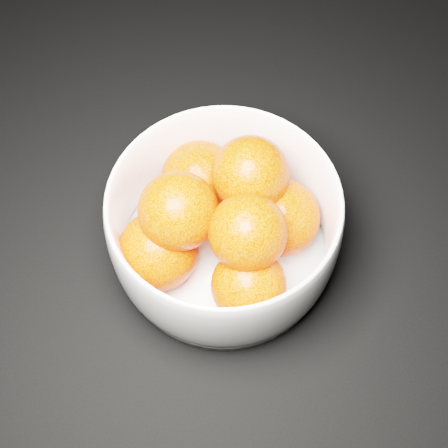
% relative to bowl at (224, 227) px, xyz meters
% --- Properties ---
extents(ground, '(3.00, 3.00, 0.00)m').
position_rel_bowl_xyz_m(ground, '(-0.02, 0.25, -0.05)').
color(ground, black).
rests_on(ground, ground).
extents(bowl, '(0.21, 0.21, 0.10)m').
position_rel_bowl_xyz_m(bowl, '(0.00, 0.00, 0.00)').
color(bowl, white).
rests_on(bowl, ground).
extents(orange_pile, '(0.16, 0.16, 0.11)m').
position_rel_bowl_xyz_m(orange_pile, '(-0.00, 0.00, 0.01)').
color(orange_pile, '#FF410D').
rests_on(orange_pile, bowl).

